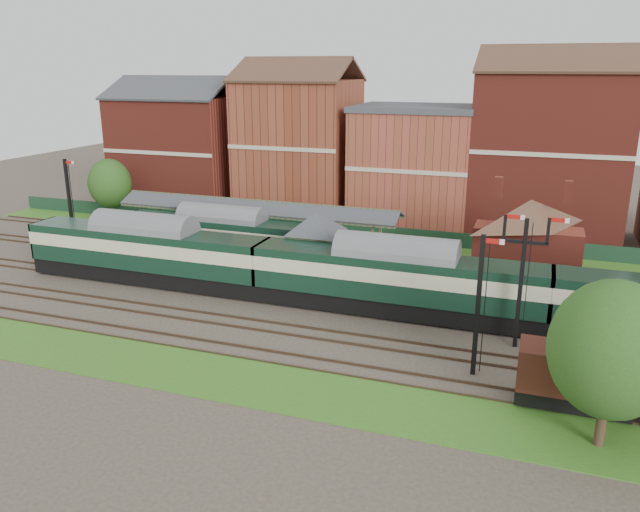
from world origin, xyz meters
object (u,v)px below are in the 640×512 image
(dmu_train, at_px, (396,278))
(platform_railcar, at_px, (223,236))
(goods_van_a, at_px, (575,374))
(signal_box, at_px, (316,248))
(semaphore_bracket, at_px, (522,274))

(dmu_train, bearing_deg, platform_railcar, 158.64)
(goods_van_a, bearing_deg, signal_box, 145.81)
(signal_box, height_order, platform_railcar, signal_box)
(semaphore_bracket, xyz_separation_m, platform_railcar, (-24.76, 9.00, -2.19))
(dmu_train, distance_m, goods_van_a, 14.34)
(semaphore_bracket, bearing_deg, signal_box, 159.08)
(signal_box, height_order, dmu_train, signal_box)
(signal_box, relative_size, dmu_train, 0.10)
(semaphore_bracket, height_order, goods_van_a, semaphore_bracket)
(signal_box, xyz_separation_m, dmu_train, (6.90, -3.25, -0.53))
(semaphore_bracket, relative_size, goods_van_a, 1.51)
(signal_box, bearing_deg, dmu_train, -25.21)
(semaphore_bracket, bearing_deg, goods_van_a, -65.26)
(signal_box, distance_m, goods_van_a, 21.84)
(dmu_train, bearing_deg, semaphore_bracket, -17.08)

